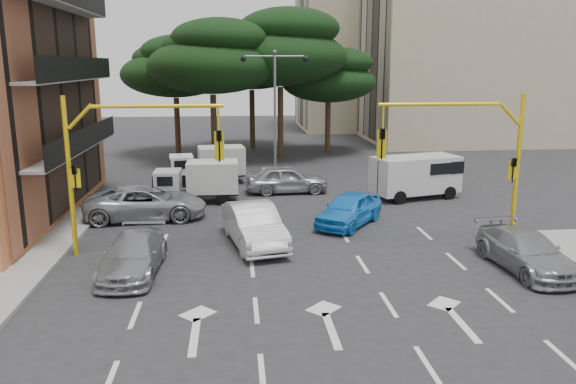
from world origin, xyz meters
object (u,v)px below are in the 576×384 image
object	(u,v)px
signal_mast_left	(118,154)
car_blue_compact	(349,209)
signal_mast_right	(475,148)
street_lamp_center	(275,92)
car_silver_wagon	(133,255)
van_white	(415,177)
box_truck_b	(208,165)
box_truck_a	(198,182)
car_silver_parked	(526,251)
car_silver_cross_b	(287,179)
car_white_hatch	(254,225)
car_silver_cross_a	(146,203)

from	to	relation	value
signal_mast_left	car_blue_compact	world-z (taller)	signal_mast_left
signal_mast_right	street_lamp_center	distance (m)	15.65
car_silver_wagon	van_white	size ratio (longest dim) A/B	0.98
signal_mast_right	signal_mast_left	world-z (taller)	same
box_truck_b	car_blue_compact	bearing A→B (deg)	-152.90
box_truck_b	signal_mast_right	bearing A→B (deg)	-146.96
box_truck_a	box_truck_b	world-z (taller)	box_truck_b
car_blue_compact	car_silver_parked	distance (m)	7.97
car_silver_wagon	van_white	bearing A→B (deg)	39.75
car_silver_cross_b	car_blue_compact	bearing A→B (deg)	-164.21
car_blue_compact	box_truck_a	xyz separation A→B (m)	(-7.04, 4.97, 0.34)
box_truck_a	street_lamp_center	bearing A→B (deg)	-37.38
car_white_hatch	street_lamp_center	bearing A→B (deg)	70.37
car_blue_compact	car_silver_wagon	size ratio (longest dim) A/B	0.95
street_lamp_center	van_white	bearing A→B (deg)	-40.10
car_blue_compact	car_silver_parked	world-z (taller)	car_blue_compact
signal_mast_right	street_lamp_center	world-z (taller)	street_lamp_center
car_silver_cross_a	signal_mast_left	bearing A→B (deg)	175.17
signal_mast_left	car_blue_compact	xyz separation A→B (m)	(9.34, 3.12, -3.15)
car_silver_cross_b	box_truck_b	world-z (taller)	box_truck_b
car_white_hatch	signal_mast_left	bearing A→B (deg)	175.65
box_truck_a	box_truck_b	distance (m)	4.77
car_silver_cross_b	car_silver_parked	size ratio (longest dim) A/B	0.98
signal_mast_left	car_silver_cross_b	bearing A→B (deg)	53.99
car_silver_wagon	box_truck_b	bearing A→B (deg)	85.08
car_silver_wagon	car_silver_cross_a	distance (m)	7.11
signal_mast_left	box_truck_a	distance (m)	8.87
signal_mast_left	box_truck_b	world-z (taller)	signal_mast_left
signal_mast_right	car_silver_wagon	size ratio (longest dim) A/B	1.32
car_blue_compact	car_silver_wagon	world-z (taller)	car_blue_compact
car_white_hatch	box_truck_b	xyz separation A→B (m)	(-2.33, 12.20, 0.30)
signal_mast_right	car_white_hatch	world-z (taller)	signal_mast_right
car_silver_cross_b	car_silver_parked	distance (m)	14.77
car_silver_wagon	van_white	world-z (taller)	van_white
signal_mast_left	car_silver_wagon	xyz separation A→B (m)	(0.70, -2.07, -3.22)
car_silver_cross_b	van_white	xyz separation A→B (m)	(6.79, -1.86, 0.38)
car_white_hatch	car_silver_cross_b	distance (m)	9.46
car_silver_wagon	car_silver_parked	xyz separation A→B (m)	(13.70, -0.95, 0.02)
signal_mast_right	car_silver_cross_a	distance (m)	14.75
car_blue_compact	car_silver_cross_b	size ratio (longest dim) A/B	0.94
signal_mast_right	car_blue_compact	bearing A→B (deg)	143.80
signal_mast_left	car_silver_cross_b	world-z (taller)	signal_mast_left
street_lamp_center	car_silver_wagon	bearing A→B (deg)	-110.79
signal_mast_left	van_white	world-z (taller)	signal_mast_left
signal_mast_right	van_white	bearing A→B (deg)	87.58
car_silver_cross_a	van_white	world-z (taller)	van_white
signal_mast_right	van_white	size ratio (longest dim) A/B	1.30
car_silver_wagon	car_silver_parked	bearing A→B (deg)	-1.45
car_silver_cross_b	street_lamp_center	bearing A→B (deg)	2.78
car_silver_cross_b	box_truck_a	world-z (taller)	box_truck_a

